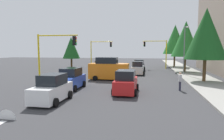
{
  "coord_description": "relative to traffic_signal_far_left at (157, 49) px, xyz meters",
  "views": [
    {
      "loc": [
        26.24,
        4.43,
        3.73
      ],
      "look_at": [
        1.85,
        -0.15,
        1.2
      ],
      "focal_mm": 32.45,
      "sensor_mm": 36.0,
      "label": 1
    }
  ],
  "objects": [
    {
      "name": "lane_arrow_near",
      "position": [
        25.51,
        -8.67,
        -3.89
      ],
      "size": [
        2.4,
        1.1,
        1.1
      ],
      "color": "silver",
      "rests_on": "ground"
    },
    {
      "name": "pedestrian_crossing",
      "position": [
        21.34,
        1.48,
        -2.98
      ],
      "size": [
        0.4,
        0.24,
        1.7
      ],
      "color": "#262638",
      "rests_on": "ground"
    },
    {
      "name": "car_yellow",
      "position": [
        9.85,
        -8.66,
        -3.0
      ],
      "size": [
        3.88,
        2.08,
        1.98
      ],
      "color": "yellow",
      "rests_on": "ground"
    },
    {
      "name": "car_silver",
      "position": [
        9.79,
        -3.0,
        -3.0
      ],
      "size": [
        3.96,
        2.0,
        1.98
      ],
      "color": "#B2B5BA",
      "rests_on": "ground"
    },
    {
      "name": "tree_roadside_near",
      "position": [
        16.0,
        4.83,
        1.55
      ],
      "size": [
        4.52,
        4.52,
        8.28
      ],
      "color": "brown",
      "rests_on": "ground"
    },
    {
      "name": "tree_opposite_side",
      "position": [
        2.0,
        -16.67,
        0.17
      ],
      "size": [
        3.42,
        3.42,
        6.22
      ],
      "color": "brown",
      "rests_on": "ground"
    },
    {
      "name": "tree_roadside_far",
      "position": [
        -4.0,
        3.83,
        1.91
      ],
      "size": [
        4.82,
        4.82,
        8.83
      ],
      "color": "brown",
      "rests_on": "ground"
    },
    {
      "name": "tree_roadside_mid",
      "position": [
        6.0,
        4.33,
        1.5
      ],
      "size": [
        4.49,
        4.49,
        8.21
      ],
      "color": "brown",
      "rests_on": "ground"
    },
    {
      "name": "traffic_signal_near_right",
      "position": [
        20.0,
        -11.31,
        -0.09
      ],
      "size": [
        0.36,
        4.59,
        5.36
      ],
      "color": "yellow",
      "rests_on": "ground"
    },
    {
      "name": "street_lamp_curbside",
      "position": [
        10.39,
        3.53,
        0.45
      ],
      "size": [
        2.15,
        0.28,
        7.0
      ],
      "color": "slate",
      "rests_on": "ground"
    },
    {
      "name": "lane_arrow_mid",
      "position": [
        31.51,
        -8.67,
        -3.89
      ],
      "size": [
        2.4,
        1.1,
        1.1
      ],
      "color": "silver",
      "rests_on": "ground"
    },
    {
      "name": "car_black",
      "position": [
        4.66,
        -3.08,
        -3.0
      ],
      "size": [
        3.78,
        2.06,
        1.98
      ],
      "color": "black",
      "rests_on": "ground"
    },
    {
      "name": "car_blue",
      "position": [
        22.31,
        -8.6,
        -3.0
      ],
      "size": [
        4.05,
        2.05,
        1.98
      ],
      "color": "blue",
      "rests_on": "ground"
    },
    {
      "name": "car_white",
      "position": [
        27.09,
        -8.07,
        -3.0
      ],
      "size": [
        3.85,
        1.98,
        1.98
      ],
      "color": "white",
      "rests_on": "ground"
    },
    {
      "name": "ground_plane",
      "position": [
        14.0,
        -5.67,
        -3.89
      ],
      "size": [
        120.0,
        120.0,
        0.0
      ],
      "primitive_type": "plane",
      "color": "#353538"
    },
    {
      "name": "car_red",
      "position": [
        23.19,
        -3.22,
        -3.0
      ],
      "size": [
        4.04,
        2.02,
        1.98
      ],
      "color": "red",
      "rests_on": "ground"
    },
    {
      "name": "traffic_signal_far_left",
      "position": [
        0.0,
        0.0,
        0.0
      ],
      "size": [
        0.36,
        4.59,
        5.49
      ],
      "color": "yellow",
      "rests_on": "ground"
    },
    {
      "name": "traffic_signal_far_right",
      "position": [
        0.0,
        -11.33,
        -0.03
      ],
      "size": [
        0.36,
        4.59,
        5.44
      ],
      "color": "yellow",
      "rests_on": "ground"
    },
    {
      "name": "sidewalk_kerb",
      "position": [
        9.0,
        4.83,
        -3.82
      ],
      "size": [
        80.0,
        4.0,
        0.15
      ],
      "primitive_type": "cube",
      "color": "gray",
      "rests_on": "ground"
    },
    {
      "name": "delivery_van_orange",
      "position": [
        16.0,
        -6.2,
        -2.61
      ],
      "size": [
        2.22,
        4.8,
        2.77
      ],
      "color": "orange",
      "rests_on": "ground"
    }
  ]
}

